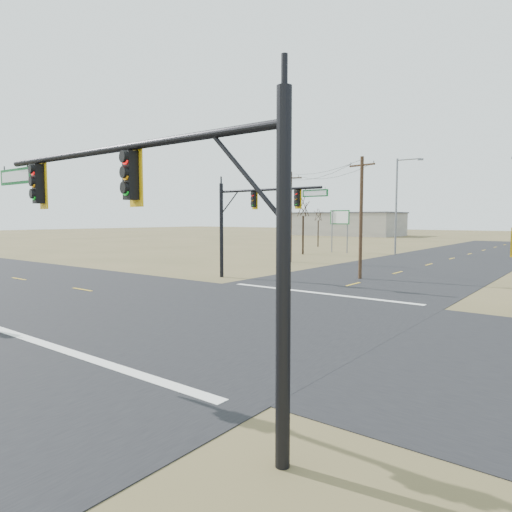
{
  "coord_description": "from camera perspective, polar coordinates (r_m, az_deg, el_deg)",
  "views": [
    {
      "loc": [
        12.87,
        -15.21,
        4.31
      ],
      "look_at": [
        0.44,
        1.0,
        2.61
      ],
      "focal_mm": 32.0,
      "sensor_mm": 36.0,
      "label": 1
    }
  ],
  "objects": [
    {
      "name": "utility_pole_near",
      "position": [
        33.06,
        13.0,
        4.96
      ],
      "size": [
        2.08,
        0.56,
        8.61
      ],
      "rotation": [
        0.0,
        0.0,
        -0.21
      ],
      "color": "#47311E",
      "rests_on": "ground"
    },
    {
      "name": "highway_sign",
      "position": [
        57.95,
        10.42,
        4.18
      ],
      "size": [
        2.82,
        0.49,
        5.32
      ],
      "rotation": [
        0.0,
        0.0,
        -0.15
      ],
      "color": "slate",
      "rests_on": "ground"
    },
    {
      "name": "mast_arm_far",
      "position": [
        31.38,
        -0.19,
        5.88
      ],
      "size": [
        8.84,
        0.51,
        6.81
      ],
      "rotation": [
        0.0,
        0.0,
        -0.21
      ],
      "color": "black",
      "rests_on": "ground"
    },
    {
      "name": "warehouse_left",
      "position": [
        117.76,
        10.83,
        3.9
      ],
      "size": [
        28.0,
        14.0,
        5.5
      ],
      "primitive_type": "cube",
      "color": "#A7A194",
      "rests_on": "ground"
    },
    {
      "name": "road_ns",
      "position": [
        20.38,
        -2.72,
        -7.43
      ],
      "size": [
        14.0,
        160.0,
        0.02
      ],
      "primitive_type": "cube",
      "color": "black",
      "rests_on": "ground"
    },
    {
      "name": "utility_pole_far",
      "position": [
        44.92,
        4.35,
        5.1
      ],
      "size": [
        2.08,
        0.79,
        8.81
      ],
      "rotation": [
        0.0,
        0.0,
        0.32
      ],
      "color": "#47311E",
      "rests_on": "ground"
    },
    {
      "name": "ground",
      "position": [
        20.38,
        -2.72,
        -7.46
      ],
      "size": [
        320.0,
        320.0,
        0.0
      ],
      "primitive_type": "plane",
      "color": "brown",
      "rests_on": "ground"
    },
    {
      "name": "streetlight_c",
      "position": [
        57.55,
        17.37,
        6.62
      ],
      "size": [
        3.19,
        0.51,
        11.4
      ],
      "rotation": [
        0.0,
        0.0,
        0.41
      ],
      "color": "slate",
      "rests_on": "ground"
    },
    {
      "name": "mast_arm_near",
      "position": [
        10.34,
        -14.99,
        6.87
      ],
      "size": [
        10.33,
        0.49,
        6.46
      ],
      "rotation": [
        0.0,
        0.0,
        -0.17
      ],
      "color": "black",
      "rests_on": "ground"
    },
    {
      "name": "stop_bar_near",
      "position": [
        15.6,
        -21.18,
        -11.5
      ],
      "size": [
        12.0,
        0.4,
        0.01
      ],
      "primitive_type": "cube",
      "color": "silver",
      "rests_on": "road_ns"
    },
    {
      "name": "road_ew",
      "position": [
        20.38,
        -2.72,
        -7.44
      ],
      "size": [
        160.0,
        14.0,
        0.02
      ],
      "primitive_type": "cube",
      "color": "black",
      "rests_on": "ground"
    },
    {
      "name": "stop_bar_far",
      "position": [
        26.45,
        7.86,
        -4.61
      ],
      "size": [
        12.0,
        0.4,
        0.01
      ],
      "primitive_type": "cube",
      "color": "silver",
      "rests_on": "road_ns"
    },
    {
      "name": "bare_tree_a",
      "position": [
        54.65,
        5.92,
        6.18
      ],
      "size": [
        3.25,
        3.25,
        7.21
      ],
      "rotation": [
        0.0,
        0.0,
        -0.11
      ],
      "color": "black",
      "rests_on": "ground"
    },
    {
      "name": "bare_tree_b",
      "position": [
        69.52,
        7.8,
        5.16
      ],
      "size": [
        2.73,
        2.73,
        6.09
      ],
      "rotation": [
        0.0,
        0.0,
        0.16
      ],
      "color": "black",
      "rests_on": "ground"
    }
  ]
}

